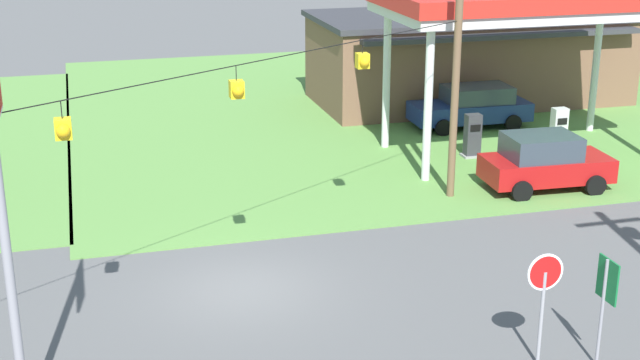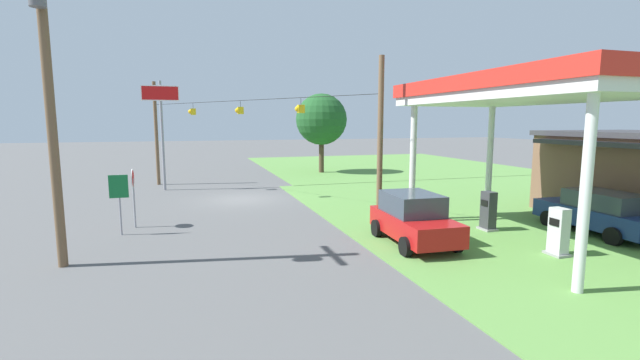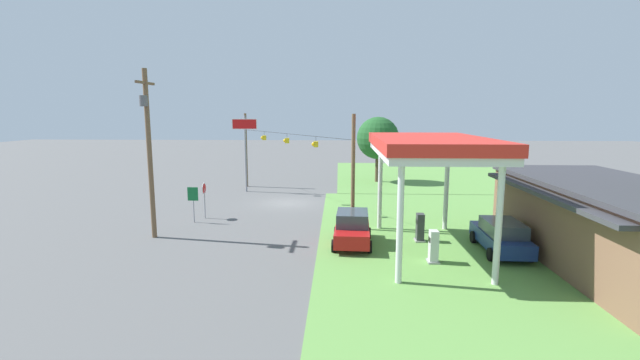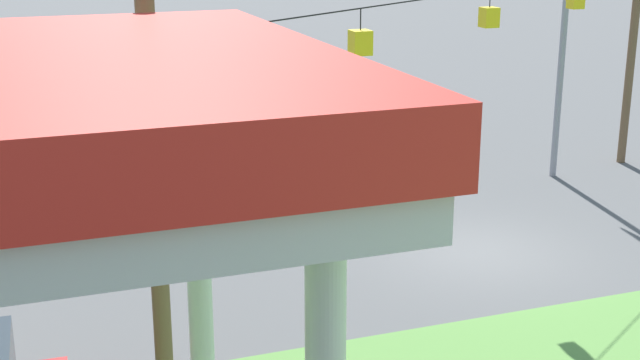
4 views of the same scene
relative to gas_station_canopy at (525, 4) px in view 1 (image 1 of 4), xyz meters
name	(u,v)px [view 1 (image 1 of 4)]	position (x,y,z in m)	size (l,w,h in m)	color
ground_plane	(243,290)	(-11.89, -8.75, -5.50)	(160.00, 160.00, 0.00)	#565656
grass_verge_station_corner	(471,100)	(2.00, 8.26, -5.48)	(36.00, 28.00, 0.04)	#5B8E42
gas_station_canopy	(525,4)	(0.00, 0.00, 0.00)	(10.15, 5.49, 6.04)	silver
gas_station_store	(469,57)	(1.80, 8.24, -3.48)	(14.10, 6.88, 4.01)	brown
fuel_pump_near	(472,137)	(-1.75, 0.00, -4.73)	(0.71, 0.56, 1.63)	gray
fuel_pump_far	(558,130)	(1.75, 0.00, -4.73)	(0.71, 0.56, 1.63)	gray
car_at_pumps_front	(545,162)	(-0.98, -3.87, -4.56)	(4.19, 2.26, 1.86)	#AD1414
car_at_pumps_rear	(472,106)	(0.00, 3.87, -4.60)	(4.88, 2.19, 1.74)	navy
stop_sign_roadside	(544,285)	(-6.60, -13.90, -3.69)	(0.80, 0.08, 2.50)	#99999E
stop_sign_overhead	(0,167)	(-16.80, -13.21, -0.53)	(0.22, 2.30, 7.03)	gray
route_sign	(606,291)	(-5.41, -14.28, -3.79)	(0.10, 0.70, 2.40)	gray
signal_span_gantry	(238,139)	(-11.89, -8.76, -1.61)	(15.63, 10.24, 7.20)	brown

